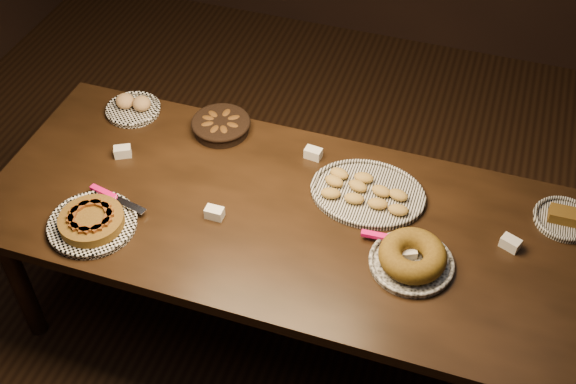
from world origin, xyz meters
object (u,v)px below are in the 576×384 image
(madeleine_platter, at_px, (366,193))
(buffet_table, at_px, (288,227))
(apple_tart_plate, at_px, (92,222))
(bundt_cake_plate, at_px, (412,258))

(madeleine_platter, bearing_deg, buffet_table, -134.72)
(apple_tart_plate, bearing_deg, madeleine_platter, 51.15)
(apple_tart_plate, relative_size, bundt_cake_plate, 0.95)
(madeleine_platter, bearing_deg, apple_tart_plate, -143.81)
(buffet_table, relative_size, apple_tart_plate, 6.88)
(apple_tart_plate, distance_m, bundt_cake_plate, 1.21)
(buffet_table, height_order, apple_tart_plate, apple_tart_plate)
(buffet_table, bearing_deg, apple_tart_plate, -156.85)
(buffet_table, distance_m, bundt_cake_plate, 0.53)
(buffet_table, xyz_separation_m, bundt_cake_plate, (0.51, -0.10, 0.11))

